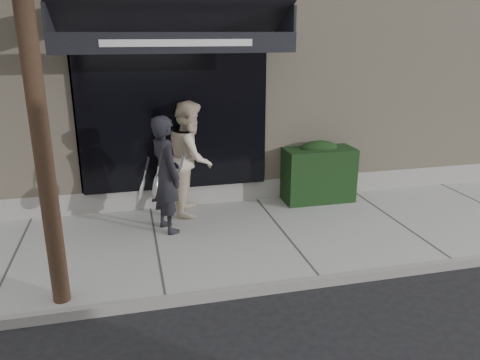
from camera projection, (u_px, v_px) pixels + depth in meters
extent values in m
plane|color=black|center=(282.00, 237.00, 7.53)|extent=(80.00, 80.00, 0.00)
cube|color=#959691|center=(282.00, 234.00, 7.51)|extent=(20.00, 3.00, 0.12)
cube|color=gray|center=(321.00, 281.00, 6.08)|extent=(20.00, 0.10, 0.14)
cube|color=tan|center=(219.00, 49.00, 11.32)|extent=(14.00, 7.00, 5.50)
cube|color=gray|center=(254.00, 190.00, 9.03)|extent=(14.02, 0.42, 0.50)
cube|color=black|center=(174.00, 114.00, 8.08)|extent=(3.20, 0.30, 2.60)
cube|color=gray|center=(78.00, 117.00, 7.86)|extent=(0.08, 0.40, 2.60)
cube|color=gray|center=(260.00, 109.00, 8.58)|extent=(0.08, 0.40, 2.60)
cube|color=gray|center=(169.00, 33.00, 7.81)|extent=(3.36, 0.40, 0.12)
cube|color=black|center=(173.00, 15.00, 7.08)|extent=(3.60, 1.03, 0.55)
cube|color=black|center=(178.00, 43.00, 6.74)|extent=(3.60, 0.05, 0.30)
cube|color=white|center=(178.00, 43.00, 6.71)|extent=(2.20, 0.01, 0.10)
cube|color=black|center=(49.00, 20.00, 6.71)|extent=(0.04, 1.00, 0.45)
cube|color=black|center=(284.00, 21.00, 7.51)|extent=(0.04, 1.00, 0.45)
cube|color=black|center=(317.00, 174.00, 8.75)|extent=(1.30, 0.70, 1.00)
ellipsoid|color=black|center=(319.00, 148.00, 8.60)|extent=(0.71, 0.38, 0.27)
cylinder|color=black|center=(37.00, 109.00, 4.87)|extent=(0.20, 0.20, 4.80)
imported|color=black|center=(166.00, 175.00, 7.25)|extent=(0.65, 0.79, 1.85)
torus|color=silver|center=(155.00, 187.00, 6.89)|extent=(0.11, 0.31, 0.30)
cylinder|color=silver|center=(155.00, 187.00, 6.89)|extent=(0.08, 0.27, 0.26)
cylinder|color=silver|center=(155.00, 187.00, 6.89)|extent=(0.18, 0.03, 0.06)
cylinder|color=black|center=(155.00, 187.00, 6.89)|extent=(0.20, 0.04, 0.07)
torus|color=silver|center=(141.00, 191.00, 6.82)|extent=(0.17, 0.32, 0.30)
cylinder|color=silver|center=(141.00, 191.00, 6.82)|extent=(0.13, 0.28, 0.26)
cylinder|color=silver|center=(141.00, 191.00, 6.82)|extent=(0.18, 0.06, 0.07)
cylinder|color=black|center=(141.00, 191.00, 6.82)|extent=(0.20, 0.08, 0.08)
imported|color=beige|center=(191.00, 158.00, 8.02)|extent=(0.92, 1.08, 1.96)
torus|color=silver|center=(180.00, 163.00, 7.76)|extent=(0.19, 0.32, 0.29)
cylinder|color=silver|center=(180.00, 163.00, 7.76)|extent=(0.16, 0.29, 0.25)
cylinder|color=silver|center=(180.00, 163.00, 7.76)|extent=(0.17, 0.05, 0.09)
cylinder|color=black|center=(180.00, 163.00, 7.76)|extent=(0.20, 0.06, 0.11)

